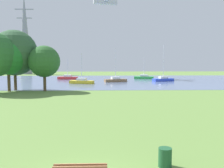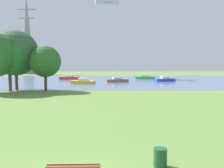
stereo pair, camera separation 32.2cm
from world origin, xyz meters
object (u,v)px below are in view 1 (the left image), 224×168
electricity_pylon (25,34)px  tree_west_far (14,53)px  sailboat_blue (163,79)px  litter_bin (165,157)px  sailboat_green (144,77)px  tree_west_near (8,57)px  light_aircraft (105,2)px  tree_east_far (44,62)px  sailboat_brown (116,80)px  sailboat_red (68,78)px  sailboat_yellow (82,81)px

electricity_pylon → tree_west_far: bearing=-74.7°
sailboat_blue → tree_west_far: tree_west_far is taller
litter_bin → sailboat_green: (7.64, 52.99, 0.05)m
tree_west_near → light_aircraft: 37.65m
sailboat_blue → tree_east_far: 28.51m
sailboat_brown → tree_east_far: (-11.39, -16.11, 3.93)m
litter_bin → sailboat_brown: size_ratio=0.11×
sailboat_green → electricity_pylon: size_ratio=0.19×
sailboat_brown → tree_west_far: 22.67m
electricity_pylon → sailboat_red: bearing=-56.2°
sailboat_yellow → sailboat_brown: bearing=30.2°
sailboat_brown → sailboat_yellow: sailboat_brown is taller
litter_bin → tree_west_far: (-16.09, 28.67, 5.30)m
light_aircraft → litter_bin: bearing=-87.9°
sailboat_brown → tree_west_near: 23.88m
sailboat_blue → sailboat_yellow: bearing=-162.6°
sailboat_red → sailboat_yellow: sailboat_yellow is taller
litter_bin → light_aircraft: bearing=92.1°
litter_bin → tree_west_far: tree_west_far is taller
light_aircraft → sailboat_yellow: bearing=-104.4°
sailboat_brown → sailboat_red: 14.16m
sailboat_brown → sailboat_yellow: size_ratio=1.21×
sailboat_red → sailboat_green: bearing=2.7°
tree_west_near → light_aircraft: light_aircraft is taller
electricity_pylon → sailboat_yellow: bearing=-60.0°
litter_bin → sailboat_blue: 46.49m
sailboat_yellow → tree_east_far: bearing=-110.3°
sailboat_brown → sailboat_yellow: (-6.93, -4.04, -0.01)m
sailboat_red → tree_west_near: bearing=-101.4°
sailboat_green → sailboat_blue: sailboat_blue is taller
litter_bin → sailboat_yellow: 40.31m
litter_bin → electricity_pylon: 86.46m
tree_west_far → electricity_pylon: electricity_pylon is taller
litter_bin → tree_west_near: size_ratio=0.10×
litter_bin → sailboat_red: 53.32m
sailboat_brown → sailboat_yellow: bearing=-149.8°
litter_bin → electricity_pylon: size_ratio=0.03×
sailboat_brown → electricity_pylon: size_ratio=0.26×
sailboat_red → tree_east_far: bearing=-89.8°
litter_bin → sailboat_green: size_ratio=0.15×
tree_west_far → light_aircraft: bearing=64.9°
tree_west_near → electricity_pylon: 55.24m
sailboat_green → electricity_pylon: (-37.73, 26.91, 13.61)m
sailboat_green → sailboat_red: 19.12m
litter_bin → tree_east_far: tree_east_far is taller
sailboat_green → tree_east_far: tree_east_far is taller
sailboat_green → sailboat_red: bearing=-177.3°
litter_bin → tree_west_near: tree_west_near is taller
light_aircraft → sailboat_brown: bearing=-81.8°
sailboat_blue → tree_west_near: 32.99m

